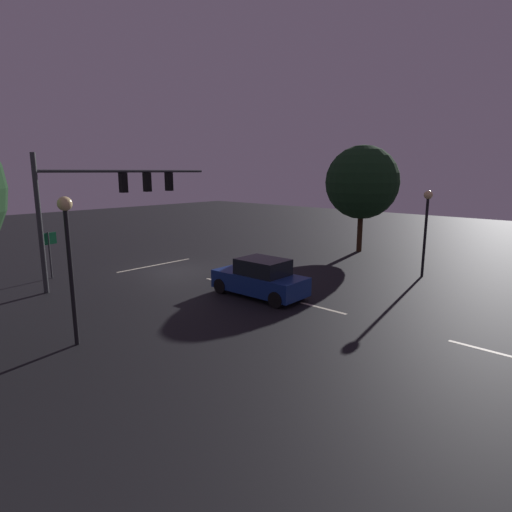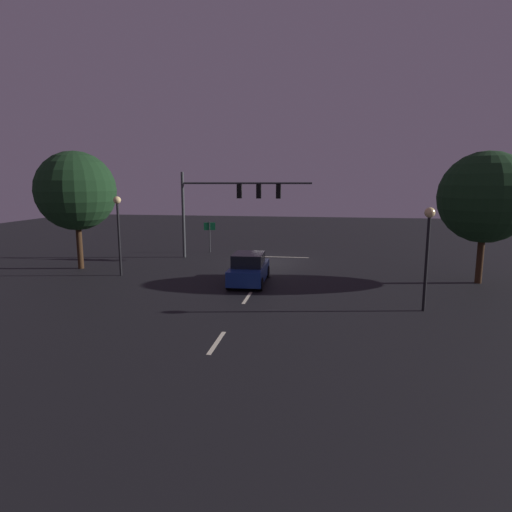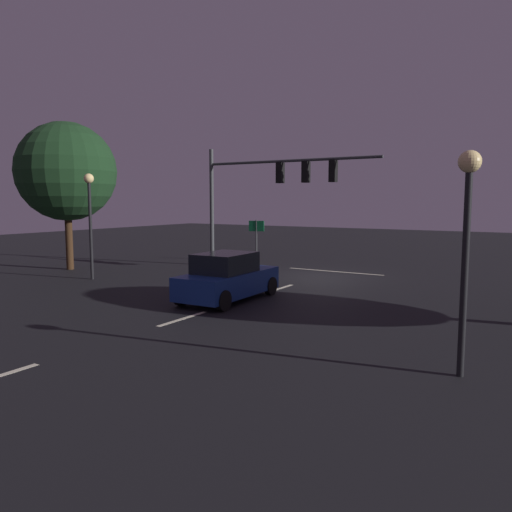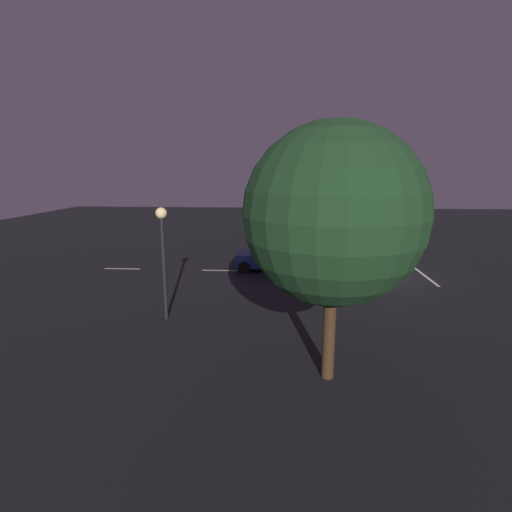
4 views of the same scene
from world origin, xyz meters
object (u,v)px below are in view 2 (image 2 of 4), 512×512
tree_left_near (485,197)px  tree_right_near (76,191)px  street_lamp_left_kerb (428,238)px  route_sign (210,230)px  street_lamp_right_kerb (118,220)px  traffic_signal_assembly (230,198)px  car_approaching (249,269)px

tree_left_near → tree_right_near: bearing=-0.8°
street_lamp_left_kerb → route_sign: 19.39m
street_lamp_right_kerb → traffic_signal_assembly: bearing=-127.7°
tree_left_near → route_sign: bearing=-24.6°
car_approaching → street_lamp_left_kerb: (-8.39, 3.92, 2.39)m
street_lamp_right_kerb → tree_right_near: bearing=-24.6°
street_lamp_left_kerb → traffic_signal_assembly: bearing=-46.0°
traffic_signal_assembly → route_sign: 4.32m
tree_left_near → tree_right_near: size_ratio=0.96×
route_sign → tree_left_near: tree_left_near is taller
street_lamp_right_kerb → tree_right_near: size_ratio=0.63×
traffic_signal_assembly → street_lamp_right_kerb: traffic_signal_assembly is taller
street_lamp_right_kerb → route_sign: bearing=-107.7°
traffic_signal_assembly → street_lamp_right_kerb: 8.64m
street_lamp_right_kerb → tree_left_near: bearing=-176.3°
traffic_signal_assembly → tree_right_near: 10.22m
traffic_signal_assembly → route_sign: traffic_signal_assembly is taller
tree_right_near → route_sign: bearing=-130.3°
car_approaching → route_sign: (4.94, -10.09, 0.95)m
traffic_signal_assembly → tree_right_near: bearing=30.3°
traffic_signal_assembly → car_approaching: size_ratio=2.14×
car_approaching → tree_right_near: bearing=-11.8°
traffic_signal_assembly → street_lamp_right_kerb: size_ratio=2.01×
tree_left_near → car_approaching: bearing=9.4°
car_approaching → street_lamp_right_kerb: size_ratio=0.94×
traffic_signal_assembly → route_sign: (2.27, -2.54, -2.66)m
route_sign → tree_right_near: tree_right_near is taller
car_approaching → route_sign: route_sign is taller
tree_left_near → tree_right_near: tree_right_near is taller
route_sign → tree_right_near: 10.60m
tree_left_near → tree_right_near: (24.02, -0.32, 0.25)m
route_sign → tree_left_near: size_ratio=0.34×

